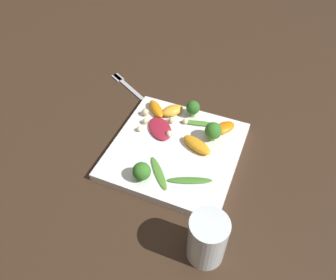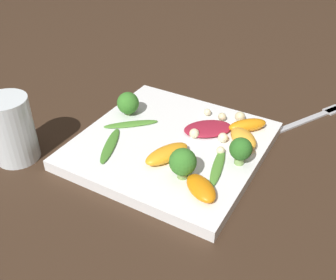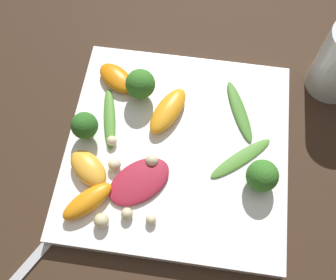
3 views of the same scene
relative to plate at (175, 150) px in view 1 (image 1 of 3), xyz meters
name	(u,v)px [view 1 (image 1 of 3)]	position (x,y,z in m)	size (l,w,h in m)	color
ground_plane	(175,153)	(0.00, 0.00, -0.01)	(2.40, 2.40, 0.00)	#382619
plate	(175,150)	(0.00, 0.00, 0.00)	(0.28, 0.28, 0.02)	white
drinking_glass	(207,239)	(0.14, -0.20, 0.04)	(0.07, 0.07, 0.10)	white
fork	(126,84)	(-0.22, 0.18, -0.01)	(0.15, 0.09, 0.01)	#B2B2B7
radicchio_leaf_0	(160,128)	(-0.05, 0.04, 0.01)	(0.09, 0.09, 0.01)	maroon
orange_segment_0	(224,128)	(0.09, 0.09, 0.02)	(0.06, 0.07, 0.02)	orange
orange_segment_1	(172,111)	(-0.05, 0.10, 0.02)	(0.06, 0.06, 0.02)	#FCAD33
orange_segment_2	(156,109)	(-0.09, 0.09, 0.02)	(0.06, 0.06, 0.02)	orange
orange_segment_3	(197,145)	(0.04, 0.02, 0.02)	(0.08, 0.06, 0.02)	orange
broccoli_floret_0	(213,131)	(0.07, 0.06, 0.04)	(0.04, 0.04, 0.05)	#7A9E51
broccoli_floret_1	(142,171)	(-0.03, -0.10, 0.03)	(0.04, 0.04, 0.04)	#7A9E51
broccoli_floret_2	(192,108)	(0.00, 0.12, 0.03)	(0.03, 0.03, 0.04)	#84AD5B
arugula_sprig_0	(190,180)	(0.06, -0.07, 0.01)	(0.09, 0.05, 0.01)	#47842D
arugula_sprig_1	(159,173)	(-0.01, -0.08, 0.01)	(0.07, 0.08, 0.00)	#518E33
arugula_sprig_2	(200,123)	(0.03, 0.09, 0.01)	(0.09, 0.04, 0.01)	#518E33
macadamia_nut_0	(145,112)	(-0.11, 0.07, 0.02)	(0.02, 0.02, 0.02)	beige
macadamia_nut_1	(139,129)	(-0.10, 0.02, 0.02)	(0.01, 0.01, 0.01)	beige
macadamia_nut_2	(185,121)	(-0.01, 0.08, 0.02)	(0.01, 0.01, 0.01)	beige
macadamia_nut_3	(145,121)	(-0.10, 0.05, 0.02)	(0.01, 0.01, 0.01)	beige
macadamia_nut_4	(172,120)	(-0.04, 0.07, 0.02)	(0.02, 0.02, 0.02)	beige
macadamia_nut_5	(169,134)	(-0.03, 0.03, 0.02)	(0.02, 0.02, 0.02)	beige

